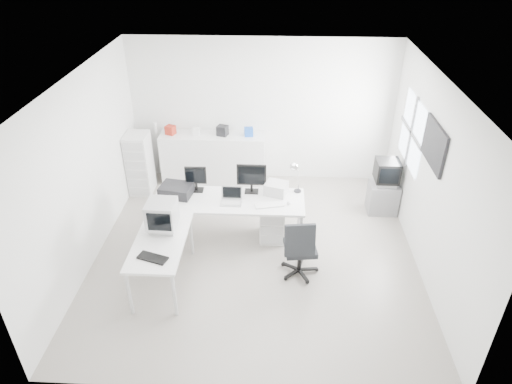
{
  "coord_description": "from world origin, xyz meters",
  "views": [
    {
      "loc": [
        0.29,
        -5.72,
        4.62
      ],
      "look_at": [
        0.0,
        0.2,
        1.0
      ],
      "focal_mm": 32.0,
      "sensor_mm": 36.0,
      "label": 1
    }
  ],
  "objects_px": {
    "main_desk": "(229,219)",
    "sideboard": "(214,158)",
    "laser_printer": "(276,188)",
    "tv_cabinet": "(383,198)",
    "drawer_pedestal": "(272,222)",
    "crt_tv": "(387,173)",
    "lcd_monitor_large": "(251,179)",
    "crt_monitor": "(162,215)",
    "lcd_monitor_small": "(196,179)",
    "inkjet_printer": "(176,190)",
    "office_chair": "(300,245)",
    "laptop": "(231,198)",
    "filing_cabinet": "(140,164)",
    "side_desk": "(163,261)"
  },
  "relations": [
    {
      "from": "main_desk",
      "to": "lcd_monitor_small",
      "type": "relative_size",
      "value": 5.55
    },
    {
      "from": "lcd_monitor_small",
      "to": "sideboard",
      "type": "relative_size",
      "value": 0.21
    },
    {
      "from": "lcd_monitor_small",
      "to": "tv_cabinet",
      "type": "height_order",
      "value": "lcd_monitor_small"
    },
    {
      "from": "laser_printer",
      "to": "crt_tv",
      "type": "distance_m",
      "value": 2.05
    },
    {
      "from": "lcd_monitor_small",
      "to": "laser_printer",
      "type": "height_order",
      "value": "lcd_monitor_small"
    },
    {
      "from": "drawer_pedestal",
      "to": "crt_monitor",
      "type": "relative_size",
      "value": 1.23
    },
    {
      "from": "laptop",
      "to": "crt_monitor",
      "type": "height_order",
      "value": "crt_monitor"
    },
    {
      "from": "drawer_pedestal",
      "to": "crt_tv",
      "type": "height_order",
      "value": "crt_tv"
    },
    {
      "from": "inkjet_printer",
      "to": "lcd_monitor_large",
      "type": "distance_m",
      "value": 1.22
    },
    {
      "from": "drawer_pedestal",
      "to": "crt_tv",
      "type": "xyz_separation_m",
      "value": [
        1.96,
        0.89,
        0.49
      ]
    },
    {
      "from": "side_desk",
      "to": "tv_cabinet",
      "type": "relative_size",
      "value": 2.5
    },
    {
      "from": "lcd_monitor_small",
      "to": "laptop",
      "type": "distance_m",
      "value": 0.7
    },
    {
      "from": "inkjet_printer",
      "to": "crt_tv",
      "type": "relative_size",
      "value": 0.99
    },
    {
      "from": "filing_cabinet",
      "to": "main_desk",
      "type": "bearing_deg",
      "value": -37.84
    },
    {
      "from": "sideboard",
      "to": "drawer_pedestal",
      "type": "bearing_deg",
      "value": -56.79
    },
    {
      "from": "lcd_monitor_large",
      "to": "crt_tv",
      "type": "height_order",
      "value": "lcd_monitor_large"
    },
    {
      "from": "laser_printer",
      "to": "sideboard",
      "type": "height_order",
      "value": "sideboard"
    },
    {
      "from": "drawer_pedestal",
      "to": "filing_cabinet",
      "type": "distance_m",
      "value": 2.9
    },
    {
      "from": "tv_cabinet",
      "to": "crt_tv",
      "type": "height_order",
      "value": "crt_tv"
    },
    {
      "from": "drawer_pedestal",
      "to": "tv_cabinet",
      "type": "relative_size",
      "value": 1.07
    },
    {
      "from": "side_desk",
      "to": "drawer_pedestal",
      "type": "distance_m",
      "value": 1.93
    },
    {
      "from": "drawer_pedestal",
      "to": "side_desk",
      "type": "bearing_deg",
      "value": -143.43
    },
    {
      "from": "drawer_pedestal",
      "to": "office_chair",
      "type": "xyz_separation_m",
      "value": [
        0.42,
        -0.86,
        0.21
      ]
    },
    {
      "from": "office_chair",
      "to": "laser_printer",
      "type": "bearing_deg",
      "value": 102.67
    },
    {
      "from": "lcd_monitor_small",
      "to": "office_chair",
      "type": "height_order",
      "value": "lcd_monitor_small"
    },
    {
      "from": "laptop",
      "to": "crt_monitor",
      "type": "xyz_separation_m",
      "value": [
        -0.9,
        -0.75,
        0.14
      ]
    },
    {
      "from": "laser_printer",
      "to": "tv_cabinet",
      "type": "height_order",
      "value": "laser_printer"
    },
    {
      "from": "crt_monitor",
      "to": "filing_cabinet",
      "type": "height_order",
      "value": "crt_monitor"
    },
    {
      "from": "main_desk",
      "to": "lcd_monitor_small",
      "type": "distance_m",
      "value": 0.85
    },
    {
      "from": "lcd_monitor_small",
      "to": "crt_monitor",
      "type": "xyz_separation_m",
      "value": [
        -0.3,
        -1.1,
        0.03
      ]
    },
    {
      "from": "lcd_monitor_small",
      "to": "inkjet_printer",
      "type": "bearing_deg",
      "value": -154.65
    },
    {
      "from": "lcd_monitor_small",
      "to": "laptop",
      "type": "relative_size",
      "value": 1.39
    },
    {
      "from": "main_desk",
      "to": "sideboard",
      "type": "bearing_deg",
      "value": 104.83
    },
    {
      "from": "sideboard",
      "to": "inkjet_printer",
      "type": "bearing_deg",
      "value": -101.2
    },
    {
      "from": "crt_monitor",
      "to": "lcd_monitor_small",
      "type": "bearing_deg",
      "value": 76.66
    },
    {
      "from": "tv_cabinet",
      "to": "crt_monitor",
      "type": "bearing_deg",
      "value": -152.98
    },
    {
      "from": "crt_tv",
      "to": "sideboard",
      "type": "relative_size",
      "value": 0.25
    },
    {
      "from": "office_chair",
      "to": "laptop",
      "type": "bearing_deg",
      "value": 139.25
    },
    {
      "from": "side_desk",
      "to": "office_chair",
      "type": "xyz_separation_m",
      "value": [
        1.97,
        0.29,
        0.13
      ]
    },
    {
      "from": "laser_printer",
      "to": "laptop",
      "type": "bearing_deg",
      "value": -137.97
    },
    {
      "from": "crt_monitor",
      "to": "office_chair",
      "type": "bearing_deg",
      "value": 3.01
    },
    {
      "from": "office_chair",
      "to": "crt_tv",
      "type": "bearing_deg",
      "value": 41.56
    },
    {
      "from": "lcd_monitor_large",
      "to": "laser_printer",
      "type": "xyz_separation_m",
      "value": [
        0.4,
        -0.03,
        -0.15
      ]
    },
    {
      "from": "inkjet_printer",
      "to": "sideboard",
      "type": "relative_size",
      "value": 0.24
    },
    {
      "from": "sideboard",
      "to": "filing_cabinet",
      "type": "relative_size",
      "value": 1.7
    },
    {
      "from": "lcd_monitor_large",
      "to": "crt_monitor",
      "type": "relative_size",
      "value": 1.0
    },
    {
      "from": "tv_cabinet",
      "to": "sideboard",
      "type": "height_order",
      "value": "sideboard"
    },
    {
      "from": "inkjet_printer",
      "to": "lcd_monitor_large",
      "type": "height_order",
      "value": "lcd_monitor_large"
    },
    {
      "from": "sideboard",
      "to": "laptop",
      "type": "bearing_deg",
      "value": -74.54
    },
    {
      "from": "main_desk",
      "to": "lcd_monitor_small",
      "type": "xyz_separation_m",
      "value": [
        -0.55,
        0.25,
        0.59
      ]
    }
  ]
}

